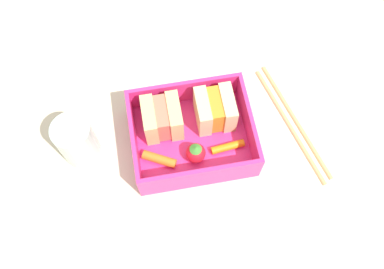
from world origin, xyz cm
name	(u,v)px	position (x,y,z in cm)	size (l,w,h in cm)	color
ground_plane	(192,144)	(0.00, 0.00, -1.00)	(120.00, 120.00, 2.00)	beige
bento_tray	(192,140)	(0.00, 0.00, 0.60)	(17.72, 14.50, 1.20)	#E92F82
bento_rim	(192,132)	(0.00, 0.00, 3.68)	(17.72, 14.50, 4.96)	#E92F82
sandwich_left	(162,118)	(-3.98, 2.86, 3.96)	(5.61, 5.72, 5.52)	#DFC680
sandwich_center_left	(215,110)	(3.98, 2.86, 3.96)	(5.61, 5.72, 5.52)	beige
carrot_stick_far_left	(159,159)	(-5.37, -2.71, 1.89)	(1.38, 1.38, 5.06)	orange
strawberry_far_left	(196,153)	(0.08, -2.99, 2.80)	(2.96, 2.96, 3.56)	red
carrot_stick_left	(228,147)	(4.98, -2.52, 1.77)	(1.14, 1.14, 5.05)	orange
chopstick_pair	(292,121)	(16.13, 0.53, 0.35)	(7.18, 21.16, 0.70)	tan
drinking_glass	(77,141)	(-16.71, 1.34, 4.08)	(5.56, 5.56, 8.16)	silver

